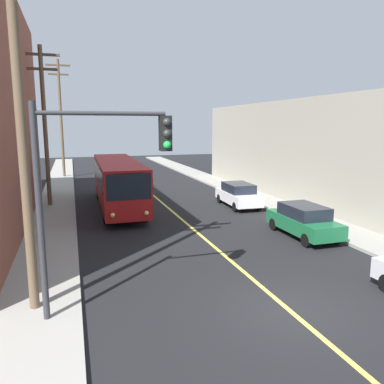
{
  "coord_description": "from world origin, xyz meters",
  "views": [
    {
      "loc": [
        -6.04,
        -9.24,
        5.54
      ],
      "look_at": [
        0.0,
        9.82,
        2.0
      ],
      "focal_mm": 35.49,
      "sensor_mm": 36.0,
      "label": 1
    }
  ],
  "objects_px": {
    "utility_pole_far": "(61,114)",
    "traffic_signal_left_corner": "(97,170)",
    "city_bus": "(118,181)",
    "parked_car_white": "(238,194)",
    "parked_car_green": "(304,220)",
    "utility_pole_mid": "(45,120)",
    "utility_pole_near": "(18,88)"
  },
  "relations": [
    {
      "from": "utility_pole_near",
      "to": "city_bus",
      "type": "bearing_deg",
      "value": 73.49
    },
    {
      "from": "parked_car_green",
      "to": "traffic_signal_left_corner",
      "type": "distance_m",
      "value": 12.0
    },
    {
      "from": "parked_car_white",
      "to": "utility_pole_mid",
      "type": "xyz_separation_m",
      "value": [
        -12.35,
        3.82,
        5.05
      ]
    },
    {
      "from": "utility_pole_mid",
      "to": "parked_car_white",
      "type": "bearing_deg",
      "value": -17.21
    },
    {
      "from": "utility_pole_far",
      "to": "traffic_signal_left_corner",
      "type": "relative_size",
      "value": 2.0
    },
    {
      "from": "city_bus",
      "to": "utility_pole_near",
      "type": "bearing_deg",
      "value": -106.51
    },
    {
      "from": "parked_car_green",
      "to": "parked_car_white",
      "type": "bearing_deg",
      "value": 91.02
    },
    {
      "from": "parked_car_green",
      "to": "utility_pole_near",
      "type": "bearing_deg",
      "value": -160.4
    },
    {
      "from": "utility_pole_mid",
      "to": "traffic_signal_left_corner",
      "type": "xyz_separation_m",
      "value": [
        2.22,
        -16.53,
        -1.58
      ]
    },
    {
      "from": "city_bus",
      "to": "parked_car_green",
      "type": "relative_size",
      "value": 2.77
    },
    {
      "from": "parked_car_green",
      "to": "utility_pole_mid",
      "type": "relative_size",
      "value": 0.42
    },
    {
      "from": "utility_pole_mid",
      "to": "utility_pole_near",
      "type": "bearing_deg",
      "value": -88.9
    },
    {
      "from": "utility_pole_far",
      "to": "traffic_signal_left_corner",
      "type": "bearing_deg",
      "value": -87.28
    },
    {
      "from": "city_bus",
      "to": "parked_car_white",
      "type": "distance_m",
      "value": 8.24
    },
    {
      "from": "city_bus",
      "to": "utility_pole_far",
      "type": "distance_m",
      "value": 17.92
    },
    {
      "from": "city_bus",
      "to": "utility_pole_mid",
      "type": "distance_m",
      "value": 6.26
    },
    {
      "from": "parked_car_green",
      "to": "traffic_signal_left_corner",
      "type": "bearing_deg",
      "value": -153.25
    },
    {
      "from": "parked_car_green",
      "to": "utility_pole_mid",
      "type": "xyz_separation_m",
      "value": [
        -12.48,
        11.36,
        5.05
      ]
    },
    {
      "from": "city_bus",
      "to": "utility_pole_far",
      "type": "bearing_deg",
      "value": 102.55
    },
    {
      "from": "parked_car_white",
      "to": "utility_pole_mid",
      "type": "height_order",
      "value": "utility_pole_mid"
    },
    {
      "from": "parked_car_green",
      "to": "traffic_signal_left_corner",
      "type": "relative_size",
      "value": 0.74
    },
    {
      "from": "utility_pole_far",
      "to": "traffic_signal_left_corner",
      "type": "xyz_separation_m",
      "value": [
        1.5,
        -31.73,
        -2.37
      ]
    },
    {
      "from": "utility_pole_far",
      "to": "utility_pole_near",
      "type": "bearing_deg",
      "value": -90.78
    },
    {
      "from": "utility_pole_near",
      "to": "utility_pole_far",
      "type": "distance_m",
      "value": 30.9
    },
    {
      "from": "utility_pole_near",
      "to": "traffic_signal_left_corner",
      "type": "xyz_separation_m",
      "value": [
        1.92,
        -0.83,
        -2.21
      ]
    },
    {
      "from": "city_bus",
      "to": "traffic_signal_left_corner",
      "type": "distance_m",
      "value": 15.26
    },
    {
      "from": "utility_pole_far",
      "to": "traffic_signal_left_corner",
      "type": "distance_m",
      "value": 31.85
    },
    {
      "from": "parked_car_white",
      "to": "utility_pole_near",
      "type": "height_order",
      "value": "utility_pole_near"
    },
    {
      "from": "city_bus",
      "to": "parked_car_white",
      "type": "xyz_separation_m",
      "value": [
        7.88,
        -2.19,
        -0.98
      ]
    },
    {
      "from": "utility_pole_far",
      "to": "utility_pole_mid",
      "type": "bearing_deg",
      "value": -92.71
    },
    {
      "from": "parked_car_green",
      "to": "utility_pole_mid",
      "type": "distance_m",
      "value": 17.61
    },
    {
      "from": "utility_pole_mid",
      "to": "traffic_signal_left_corner",
      "type": "distance_m",
      "value": 16.75
    }
  ]
}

